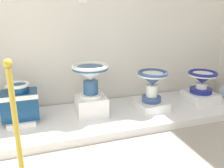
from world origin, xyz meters
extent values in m
cube|color=white|center=(1.86, 2.45, 0.05)|extent=(3.10, 0.94, 0.09)
cube|color=white|center=(0.68, 2.55, 0.11)|extent=(0.30, 0.36, 0.05)
cube|color=navy|center=(0.68, 2.55, 0.29)|extent=(0.38, 0.27, 0.31)
cube|color=white|center=(0.68, 2.55, 0.41)|extent=(0.39, 0.28, 0.05)
cylinder|color=navy|center=(0.68, 2.55, 0.49)|extent=(0.22, 0.22, 0.08)
torus|color=white|center=(0.68, 2.55, 0.52)|extent=(0.25, 0.25, 0.04)
cube|color=white|center=(1.46, 2.48, 0.20)|extent=(0.35, 0.31, 0.23)
cylinder|color=white|center=(1.46, 2.48, 0.34)|extent=(0.28, 0.28, 0.04)
cylinder|color=#2A5180|center=(1.46, 2.48, 0.44)|extent=(0.17, 0.17, 0.16)
cone|color=white|center=(1.46, 2.48, 0.60)|extent=(0.42, 0.42, 0.17)
cylinder|color=#2A5180|center=(1.46, 2.48, 0.66)|extent=(0.41, 0.41, 0.03)
torus|color=white|center=(1.46, 2.48, 0.68)|extent=(0.42, 0.42, 0.04)
cylinder|color=#2A5180|center=(1.46, 2.48, 0.68)|extent=(0.29, 0.29, 0.01)
cube|color=white|center=(2.22, 2.41, 0.14)|extent=(0.35, 0.38, 0.10)
cylinder|color=#324A7F|center=(2.22, 2.41, 0.22)|extent=(0.24, 0.24, 0.07)
cylinder|color=white|center=(2.22, 2.41, 0.33)|extent=(0.14, 0.14, 0.15)
cone|color=#324A7F|center=(2.22, 2.41, 0.48)|extent=(0.36, 0.36, 0.15)
cylinder|color=white|center=(2.22, 2.41, 0.54)|extent=(0.35, 0.35, 0.03)
torus|color=#324A7F|center=(2.22, 2.41, 0.56)|extent=(0.37, 0.37, 0.04)
cylinder|color=white|center=(2.22, 2.41, 0.56)|extent=(0.25, 0.25, 0.01)
cube|color=white|center=(3.00, 2.44, 0.15)|extent=(0.38, 0.40, 0.12)
cylinder|color=navy|center=(3.00, 2.44, 0.24)|extent=(0.29, 0.29, 0.06)
cylinder|color=white|center=(3.00, 2.44, 0.31)|extent=(0.15, 0.15, 0.07)
cone|color=navy|center=(3.00, 2.44, 0.42)|extent=(0.37, 0.37, 0.14)
cylinder|color=white|center=(3.00, 2.44, 0.47)|extent=(0.36, 0.36, 0.03)
torus|color=navy|center=(3.00, 2.44, 0.49)|extent=(0.38, 0.38, 0.04)
cylinder|color=white|center=(3.00, 2.44, 0.49)|extent=(0.26, 0.26, 0.01)
cylinder|color=gold|center=(0.71, 1.63, 0.47)|extent=(0.04, 0.04, 0.88)
sphere|color=gold|center=(0.71, 1.63, 0.94)|extent=(0.06, 0.06, 0.06)
camera|label=1|loc=(0.89, 0.00, 1.25)|focal=36.77mm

